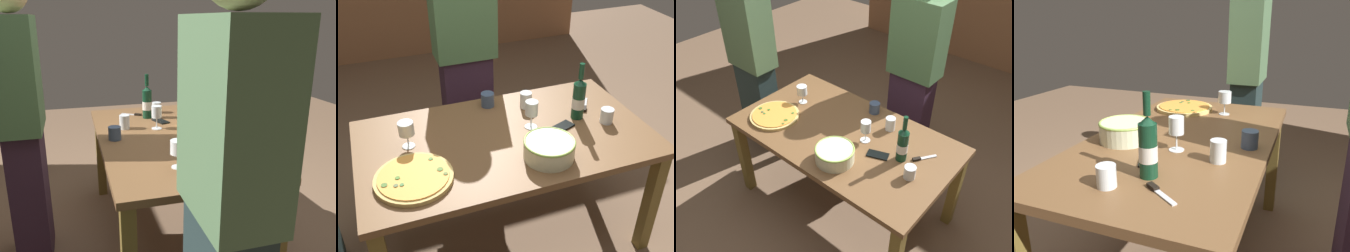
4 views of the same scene
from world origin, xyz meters
The scene contains 13 objects.
ground_plane centered at (0.00, 0.00, 0.00)m, with size 8.00×8.00×0.00m, color brown.
dining_table centered at (0.00, 0.00, 0.66)m, with size 1.60×0.90×0.75m.
pizza centered at (-0.53, -0.19, 0.76)m, with size 0.37×0.37×0.03m.
serving_bowl centered at (0.14, -0.25, 0.81)m, with size 0.26×0.26×0.10m.
wine_bottle centered at (0.46, 0.04, 0.88)m, with size 0.07×0.07×0.34m.
wine_glass_near_pizza centered at (0.16, 0.04, 0.87)m, with size 0.07×0.07×0.16m.
wine_glass_by_bottle centered at (-0.51, 0.09, 0.86)m, with size 0.08×0.08×0.15m.
cup_amber centered at (0.22, 0.25, 0.80)m, with size 0.07×0.07×0.10m, color white.
cup_ceramic centered at (0.01, 0.35, 0.79)m, with size 0.08×0.08×0.09m, color #3D4F6D.
cup_spare centered at (0.59, -0.07, 0.79)m, with size 0.07×0.07×0.09m, color white.
cell_phone centered at (0.32, -0.03, 0.76)m, with size 0.07×0.14×0.01m, color black.
pizza_knife centered at (0.56, 0.13, 0.76)m, with size 0.11×0.15×0.02m.
person_guest_left centered at (0.02, 0.89, 0.90)m, with size 0.42×0.24×1.75m.
Camera 2 is at (-0.63, -1.68, 1.98)m, focal length 42.43 mm.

